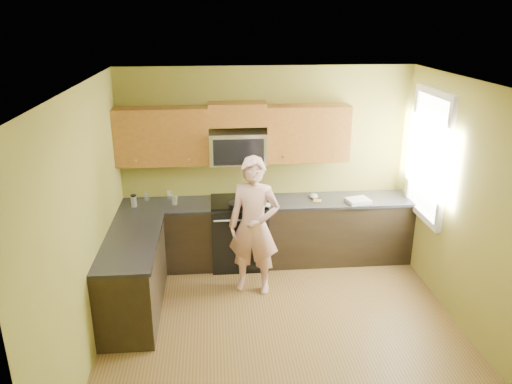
{
  "coord_description": "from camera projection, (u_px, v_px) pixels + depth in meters",
  "views": [
    {
      "loc": [
        -0.72,
        -4.57,
        3.33
      ],
      "look_at": [
        -0.2,
        1.3,
        1.2
      ],
      "focal_mm": 34.6,
      "sensor_mm": 36.0,
      "label": 1
    }
  ],
  "objects": [
    {
      "name": "window",
      "position": [
        429.0,
        156.0,
        6.21
      ],
      "size": [
        0.06,
        1.06,
        1.66
      ],
      "primitive_type": null,
      "color": "white",
      "rests_on": "wall_right"
    },
    {
      "name": "upper_cab_left",
      "position": [
        164.0,
        164.0,
        6.59
      ],
      "size": [
        1.22,
        0.33,
        0.75
      ],
      "primitive_type": null,
      "color": "brown",
      "rests_on": "wall_back"
    },
    {
      "name": "countertop_back",
      "position": [
        268.0,
        202.0,
        6.75
      ],
      "size": [
        4.0,
        0.62,
        0.04
      ],
      "primitive_type": "cube",
      "color": "black",
      "rests_on": "cabinet_back_run"
    },
    {
      "name": "glass_a",
      "position": [
        147.0,
        196.0,
        6.77
      ],
      "size": [
        0.08,
        0.08,
        0.12
      ],
      "primitive_type": "cylinder",
      "rotation": [
        0.0,
        0.0,
        -0.08
      ],
      "color": "silver",
      "rests_on": "countertop_back"
    },
    {
      "name": "wall_front",
      "position": [
        333.0,
        344.0,
        3.15
      ],
      "size": [
        4.0,
        0.0,
        4.0
      ],
      "primitive_type": "plane",
      "rotation": [
        -1.57,
        0.0,
        0.0
      ],
      "color": "olive",
      "rests_on": "ground"
    },
    {
      "name": "upper_cab_over_mw",
      "position": [
        237.0,
        114.0,
        6.45
      ],
      "size": [
        0.76,
        0.33,
        0.3
      ],
      "primitive_type": "cube",
      "color": "brown",
      "rests_on": "wall_back"
    },
    {
      "name": "butter_tub",
      "position": [
        257.0,
        205.0,
        6.6
      ],
      "size": [
        0.14,
        0.14,
        0.09
      ],
      "primitive_type": null,
      "rotation": [
        0.0,
        0.0,
        -0.15
      ],
      "color": "#EFF841",
      "rests_on": "countertop_back"
    },
    {
      "name": "woman",
      "position": [
        254.0,
        226.0,
        6.06
      ],
      "size": [
        0.74,
        0.59,
        1.75
      ],
      "primitive_type": "imported",
      "rotation": [
        0.0,
        0.0,
        -0.31
      ],
      "color": "#EB7E75",
      "rests_on": "floor"
    },
    {
      "name": "napkin_a",
      "position": [
        266.0,
        205.0,
        6.52
      ],
      "size": [
        0.14,
        0.14,
        0.06
      ],
      "primitive_type": "ellipsoid",
      "rotation": [
        0.0,
        0.0,
        -0.25
      ],
      "color": "silver",
      "rests_on": "countertop_back"
    },
    {
      "name": "countertop_left",
      "position": [
        131.0,
        242.0,
        5.59
      ],
      "size": [
        0.62,
        1.6,
        0.04
      ],
      "primitive_type": "cube",
      "color": "black",
      "rests_on": "cabinet_left_run"
    },
    {
      "name": "dish_towel",
      "position": [
        358.0,
        201.0,
        6.69
      ],
      "size": [
        0.35,
        0.3,
        0.05
      ],
      "primitive_type": "cube",
      "rotation": [
        0.0,
        0.0,
        0.22
      ],
      "color": "white",
      "rests_on": "countertop_back"
    },
    {
      "name": "cabinet_left_run",
      "position": [
        133.0,
        277.0,
        5.75
      ],
      "size": [
        0.6,
        1.6,
        0.88
      ],
      "primitive_type": "cube",
      "color": "black",
      "rests_on": "floor"
    },
    {
      "name": "upper_cab_right",
      "position": [
        306.0,
        160.0,
        6.75
      ],
      "size": [
        1.12,
        0.33,
        0.75
      ],
      "primitive_type": null,
      "color": "brown",
      "rests_on": "wall_back"
    },
    {
      "name": "wall_left",
      "position": [
        86.0,
        228.0,
        4.85
      ],
      "size": [
        0.0,
        4.0,
        4.0
      ],
      "primitive_type": "plane",
      "rotation": [
        1.57,
        0.0,
        1.57
      ],
      "color": "olive",
      "rests_on": "ground"
    },
    {
      "name": "cabinet_back_run",
      "position": [
        268.0,
        233.0,
        6.92
      ],
      "size": [
        4.0,
        0.6,
        0.88
      ],
      "primitive_type": "cube",
      "color": "black",
      "rests_on": "floor"
    },
    {
      "name": "glass_b",
      "position": [
        169.0,
        194.0,
        6.83
      ],
      "size": [
        0.08,
        0.08,
        0.12
      ],
      "primitive_type": "cylinder",
      "rotation": [
        0.0,
        0.0,
        -0.2
      ],
      "color": "silver",
      "rests_on": "countertop_back"
    },
    {
      "name": "ceiling",
      "position": [
        290.0,
        87.0,
        4.56
      ],
      "size": [
        4.0,
        4.0,
        0.0
      ],
      "primitive_type": "plane",
      "rotation": [
        3.14,
        0.0,
        0.0
      ],
      "color": "white",
      "rests_on": "ground"
    },
    {
      "name": "glass_c",
      "position": [
        175.0,
        200.0,
        6.62
      ],
      "size": [
        0.08,
        0.08,
        0.12
      ],
      "primitive_type": "cylinder",
      "rotation": [
        0.0,
        0.0,
        -0.2
      ],
      "color": "silver",
      "rests_on": "countertop_back"
    },
    {
      "name": "floor",
      "position": [
        284.0,
        332.0,
        5.48
      ],
      "size": [
        4.0,
        4.0,
        0.0
      ],
      "primitive_type": "plane",
      "color": "brown",
      "rests_on": "ground"
    },
    {
      "name": "microwave",
      "position": [
        238.0,
        162.0,
        6.64
      ],
      "size": [
        0.76,
        0.4,
        0.42
      ],
      "primitive_type": null,
      "color": "silver",
      "rests_on": "wall_back"
    },
    {
      "name": "travel_mug",
      "position": [
        134.0,
        207.0,
        6.56
      ],
      "size": [
        0.09,
        0.09,
        0.16
      ],
      "primitive_type": null,
      "rotation": [
        0.0,
        0.0,
        -0.17
      ],
      "color": "silver",
      "rests_on": "countertop_back"
    },
    {
      "name": "frying_pan",
      "position": [
        239.0,
        207.0,
        6.46
      ],
      "size": [
        0.35,
        0.54,
        0.07
      ],
      "primitive_type": null,
      "rotation": [
        0.0,
        0.0,
        -0.11
      ],
      "color": "black",
      "rests_on": "stove"
    },
    {
      "name": "toast_slice",
      "position": [
        317.0,
        201.0,
        6.73
      ],
      "size": [
        0.14,
        0.14,
        0.01
      ],
      "primitive_type": "cube",
      "rotation": [
        0.0,
        0.0,
        -0.31
      ],
      "color": "#B27F47",
      "rests_on": "countertop_back"
    },
    {
      "name": "stove",
      "position": [
        239.0,
        232.0,
        6.85
      ],
      "size": [
        0.76,
        0.65,
        0.95
      ],
      "primitive_type": null,
      "color": "black",
      "rests_on": "floor"
    },
    {
      "name": "wall_right",
      "position": [
        475.0,
        214.0,
        5.19
      ],
      "size": [
        0.0,
        4.0,
        4.0
      ],
      "primitive_type": "plane",
      "rotation": [
        1.57,
        0.0,
        -1.57
      ],
      "color": "olive",
      "rests_on": "ground"
    },
    {
      "name": "napkin_b",
      "position": [
        314.0,
        196.0,
        6.84
      ],
      "size": [
        0.13,
        0.15,
        0.07
      ],
      "primitive_type": "ellipsoid",
      "rotation": [
        0.0,
        0.0,
        0.12
      ],
      "color": "silver",
      "rests_on": "countertop_back"
    },
    {
      "name": "wall_back",
      "position": [
        266.0,
        165.0,
        6.89
      ],
      "size": [
        4.0,
        0.0,
        4.0
      ],
      "primitive_type": "plane",
      "rotation": [
        1.57,
        0.0,
        0.0
      ],
      "color": "olive",
      "rests_on": "ground"
    }
  ]
}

